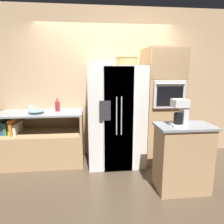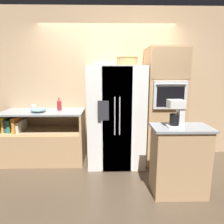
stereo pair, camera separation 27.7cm
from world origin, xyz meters
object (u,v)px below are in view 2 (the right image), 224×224
(fruit_bowl, at_px, (103,63))
(bottle_tall, at_px, (59,105))
(wall_oven, at_px, (164,106))
(wicker_basket, at_px, (127,61))
(mug, at_px, (34,108))
(coffee_maker, at_px, (177,112))
(mixing_bowl, at_px, (38,110))
(refrigerator, at_px, (116,116))

(fruit_bowl, relative_size, bottle_tall, 1.25)
(wall_oven, relative_size, wicker_basket, 5.57)
(mug, distance_m, coffee_maker, 2.50)
(bottle_tall, relative_size, mixing_bowl, 0.88)
(refrigerator, distance_m, wall_oven, 0.88)
(mug, bearing_deg, wall_oven, -1.59)
(refrigerator, distance_m, mixing_bowl, 1.36)
(mixing_bowl, bearing_deg, refrigerator, 0.67)
(refrigerator, bearing_deg, bottle_tall, 172.04)
(mixing_bowl, relative_size, coffee_maker, 0.75)
(wicker_basket, distance_m, fruit_bowl, 0.42)
(bottle_tall, relative_size, coffee_maker, 0.65)
(wall_oven, distance_m, mixing_bowl, 2.22)
(wicker_basket, bearing_deg, mixing_bowl, -179.59)
(refrigerator, bearing_deg, fruit_bowl, 159.80)
(refrigerator, relative_size, wall_oven, 0.85)
(refrigerator, height_order, bottle_tall, refrigerator)
(wall_oven, xyz_separation_m, mixing_bowl, (-2.22, -0.09, -0.04))
(wicker_basket, bearing_deg, coffee_maker, -61.61)
(fruit_bowl, distance_m, coffee_maker, 1.59)
(mug, distance_m, mixing_bowl, 0.20)
(coffee_maker, bearing_deg, wall_oven, 82.88)
(wicker_basket, distance_m, coffee_maker, 1.33)
(mug, bearing_deg, refrigerator, -5.30)
(wicker_basket, xyz_separation_m, bottle_tall, (-1.21, 0.15, -0.77))
(refrigerator, distance_m, fruit_bowl, 0.94)
(fruit_bowl, distance_m, mug, 1.48)
(fruit_bowl, relative_size, coffee_maker, 0.81)
(bottle_tall, bearing_deg, mug, -179.31)
(bottle_tall, relative_size, mug, 1.99)
(fruit_bowl, xyz_separation_m, mug, (-1.26, 0.05, -0.78))
(wall_oven, bearing_deg, fruit_bowl, 179.45)
(fruit_bowl, height_order, mixing_bowl, fruit_bowl)
(fruit_bowl, height_order, bottle_tall, fruit_bowl)
(wicker_basket, bearing_deg, wall_oven, 6.52)
(fruit_bowl, relative_size, mug, 2.48)
(wicker_basket, distance_m, bottle_tall, 1.44)
(wall_oven, bearing_deg, mixing_bowl, -177.71)
(mixing_bowl, bearing_deg, coffee_maker, -25.53)
(refrigerator, height_order, wicker_basket, wicker_basket)
(wicker_basket, relative_size, coffee_maker, 1.05)
(wall_oven, distance_m, coffee_maker, 1.10)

